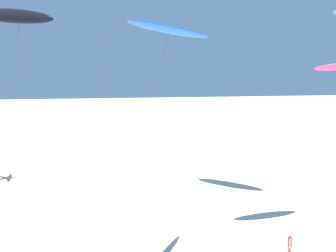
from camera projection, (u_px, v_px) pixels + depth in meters
The scene contains 3 objects.
flying_kite_0 at pixel (169, 29), 25.09m from camera, with size 6.99×7.05×14.41m.
flying_kite_2 at pixel (19, 16), 18.95m from camera, with size 3.55×8.32×14.41m.
person_near_left at pixel (289, 245), 21.50m from camera, with size 0.30×0.48×1.60m.
Camera 1 is at (-4.04, 6.55, 10.97)m, focal length 39.69 mm.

